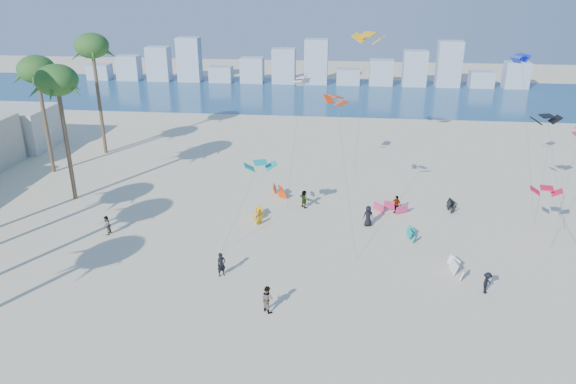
# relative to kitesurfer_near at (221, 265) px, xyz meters

# --- Properties ---
(ground) EXTENTS (220.00, 220.00, 0.00)m
(ground) POSITION_rel_kitesurfer_near_xyz_m (1.29, -10.33, -0.92)
(ground) COLOR beige
(ground) RESTS_ON ground
(ocean) EXTENTS (220.00, 220.00, 0.00)m
(ocean) POSITION_rel_kitesurfer_near_xyz_m (1.29, 61.67, -0.92)
(ocean) COLOR navy
(ocean) RESTS_ON ground
(kitesurfer_near) EXTENTS (0.80, 0.76, 1.84)m
(kitesurfer_near) POSITION_rel_kitesurfer_near_xyz_m (0.00, 0.00, 0.00)
(kitesurfer_near) COLOR black
(kitesurfer_near) RESTS_ON ground
(kitesurfer_mid) EXTENTS (1.15, 1.13, 1.86)m
(kitesurfer_mid) POSITION_rel_kitesurfer_near_xyz_m (3.95, -4.04, 0.01)
(kitesurfer_mid) COLOR gray
(kitesurfer_mid) RESTS_ON ground
(kitesurfers_far) EXTENTS (40.73, 14.57, 1.87)m
(kitesurfers_far) POSITION_rel_kitesurfer_near_xyz_m (9.21, 8.08, -0.06)
(kitesurfers_far) COLOR black
(kitesurfers_far) RESTS_ON ground
(grounded_kites) EXTENTS (18.67, 16.56, 0.99)m
(grounded_kites) POSITION_rel_kitesurfer_near_xyz_m (10.56, 10.37, -0.49)
(grounded_kites) COLOR #EFA20C
(grounded_kites) RESTS_ON ground
(flying_kites) EXTENTS (30.15, 23.84, 15.22)m
(flying_kites) POSITION_rel_kitesurfer_near_xyz_m (14.63, 15.12, 9.93)
(flying_kites) COLOR #0C9A90
(flying_kites) RESTS_ON ground
(distant_skyline) EXTENTS (85.00, 3.00, 8.40)m
(distant_skyline) POSITION_rel_kitesurfer_near_xyz_m (0.10, 71.67, 2.17)
(distant_skyline) COLOR #9EADBF
(distant_skyline) RESTS_ON ground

